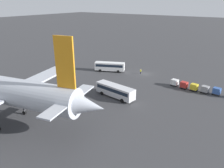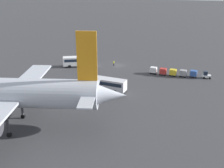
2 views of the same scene
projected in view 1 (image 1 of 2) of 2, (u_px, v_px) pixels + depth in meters
ground_plane at (144, 74)px, 77.62m from camera, size 600.00×600.00×0.00m
airplane at (2, 90)px, 44.87m from camera, size 46.25×39.16×19.24m
shuttle_bus_near at (110, 66)px, 79.66m from camera, size 10.87×6.75×3.34m
shuttle_bus_far at (115, 90)px, 58.53m from camera, size 11.89×4.34×3.30m
worker_person at (141, 72)px, 77.27m from camera, size 0.38×0.38×1.74m
cargo_cart_blue at (217, 91)px, 60.03m from camera, size 2.19×1.92×2.06m
cargo_cart_grey at (205, 89)px, 61.25m from camera, size 2.19×1.92×2.06m
cargo_cart_yellow at (194, 87)px, 62.75m from camera, size 2.19×1.92×2.06m
cargo_cart_red at (184, 85)px, 64.39m from camera, size 2.19×1.92×2.06m
cargo_cart_white at (175, 82)px, 66.34m from camera, size 2.19×1.92×2.06m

